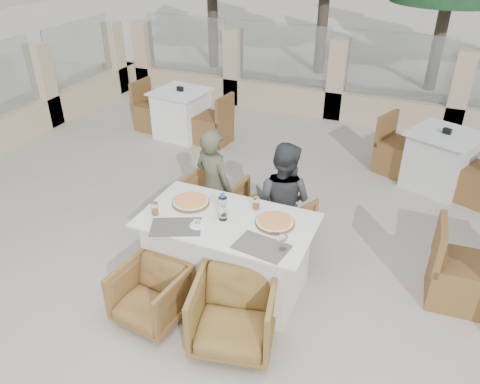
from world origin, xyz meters
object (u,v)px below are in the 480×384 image
at_px(bg_table_a, 182,114).
at_px(wine_glass_centre, 221,205).
at_px(bg_table_b, 440,160).
at_px(dining_table, 228,253).
at_px(beer_glass_right, 256,203).
at_px(armchair_near_right, 234,313).
at_px(armchair_far_right, 282,217).
at_px(diner_right, 282,201).
at_px(olive_dish, 198,224).
at_px(armchair_far_left, 213,201).
at_px(water_bottle, 223,207).
at_px(beer_glass_left, 155,209).
at_px(pizza_left, 191,202).
at_px(diner_left, 214,186).
at_px(armchair_near_left, 151,295).
at_px(pizza_right, 275,222).
at_px(wine_glass_corner, 283,241).

bearing_deg(bg_table_a, wine_glass_centre, -48.39).
height_order(wine_glass_centre, bg_table_b, wine_glass_centre).
xyz_separation_m(wine_glass_centre, bg_table_a, (-2.14, 3.00, -0.48)).
height_order(dining_table, beer_glass_right, beer_glass_right).
distance_m(beer_glass_right, armchair_near_right, 1.06).
relative_size(armchair_far_right, diner_right, 0.45).
distance_m(wine_glass_centre, beer_glass_right, 0.34).
bearing_deg(armchair_far_right, bg_table_b, -104.64).
xyz_separation_m(olive_dish, armchair_far_left, (-0.41, 1.12, -0.49)).
distance_m(dining_table, wine_glass_centre, 0.49).
bearing_deg(water_bottle, beer_glass_left, -163.95).
height_order(pizza_left, armchair_near_right, pizza_left).
bearing_deg(beer_glass_right, bg_table_b, 58.96).
distance_m(dining_table, diner_left, 0.87).
height_order(armchair_near_left, diner_right, diner_right).
distance_m(water_bottle, bg_table_b, 3.47).
bearing_deg(beer_glass_left, pizza_right, 14.89).
xyz_separation_m(pizza_left, wine_glass_centre, (0.35, -0.04, 0.07)).
height_order(beer_glass_right, diner_left, diner_left).
bearing_deg(wine_glass_centre, beer_glass_left, -155.56).
bearing_deg(diner_left, bg_table_a, -34.77).
xyz_separation_m(dining_table, armchair_near_right, (0.35, -0.64, -0.07)).
bearing_deg(pizza_right, wine_glass_centre, -176.59).
distance_m(wine_glass_centre, beer_glass_left, 0.62).
bearing_deg(armchair_near_right, dining_table, 106.04).
bearing_deg(diner_left, pizza_left, 112.24).
relative_size(armchair_far_left, diner_left, 0.50).
height_order(pizza_left, water_bottle, water_bottle).
xyz_separation_m(pizza_left, diner_left, (-0.03, 0.57, -0.13)).
distance_m(wine_glass_centre, armchair_far_right, 1.13).
xyz_separation_m(wine_glass_centre, armchair_near_right, (0.44, -0.71, -0.55)).
distance_m(beer_glass_right, diner_right, 0.47).
height_order(dining_table, armchair_near_right, dining_table).
bearing_deg(diner_left, armchair_near_right, 140.76).
height_order(dining_table, armchair_near_left, dining_table).
relative_size(armchair_far_left, armchair_far_right, 1.14).
bearing_deg(bg_table_a, water_bottle, -48.45).
xyz_separation_m(bg_table_a, bg_table_b, (4.00, -0.15, 0.00)).
bearing_deg(wine_glass_centre, pizza_right, 3.41).
height_order(dining_table, armchair_far_left, dining_table).
height_order(water_bottle, armchair_far_right, water_bottle).
distance_m(armchair_far_left, armchair_far_right, 0.84).
height_order(pizza_left, armchair_far_left, pizza_left).
distance_m(dining_table, armchair_far_left, 1.11).
relative_size(wine_glass_centre, diner_left, 0.14).
xyz_separation_m(wine_glass_centre, olive_dish, (-0.11, -0.27, -0.07)).
relative_size(beer_glass_left, bg_table_b, 0.08).
distance_m(beer_glass_left, diner_right, 1.31).
bearing_deg(armchair_far_right, water_bottle, 98.93).
bearing_deg(water_bottle, wine_glass_corner, -18.63).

